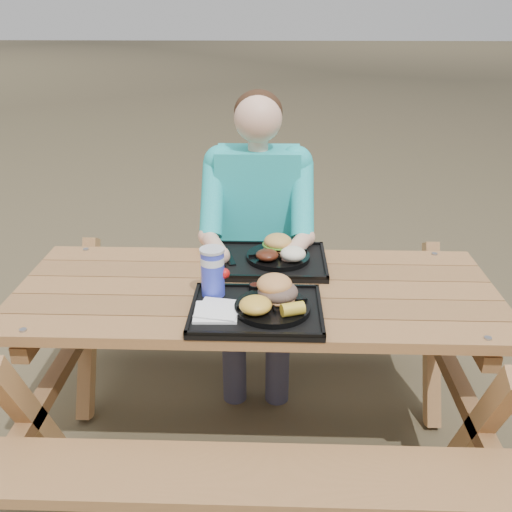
{
  "coord_description": "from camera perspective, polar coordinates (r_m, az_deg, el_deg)",
  "views": [
    {
      "loc": [
        0.06,
        -1.91,
        1.72
      ],
      "look_at": [
        0.0,
        0.0,
        0.88
      ],
      "focal_mm": 40.0,
      "sensor_mm": 36.0,
      "label": 1
    }
  ],
  "objects": [
    {
      "name": "ground",
      "position": [
        2.57,
        0.0,
        -18.23
      ],
      "size": [
        60.0,
        60.0,
        0.0
      ],
      "primitive_type": "plane",
      "color": "#999999",
      "rests_on": "ground"
    },
    {
      "name": "plate_near",
      "position": [
        1.95,
        1.65,
        -5.17
      ],
      "size": [
        0.26,
        0.26,
        0.02
      ],
      "primitive_type": "cylinder",
      "color": "black",
      "rests_on": "tray_near"
    },
    {
      "name": "cutlery_far",
      "position": [
        2.35,
        -2.74,
        -0.09
      ],
      "size": [
        0.07,
        0.17,
        0.01
      ],
      "primitive_type": "cube",
      "rotation": [
        0.0,
        0.0,
        0.26
      ],
      "color": "black",
      "rests_on": "tray_far"
    },
    {
      "name": "diner",
      "position": [
        2.74,
        0.19,
        0.56
      ],
      "size": [
        0.48,
        0.84,
        1.28
      ],
      "primitive_type": null,
      "color": "#1AA5B8",
      "rests_on": "ground"
    },
    {
      "name": "condiment_bbq",
      "position": [
        2.07,
        -0.1,
        -3.18
      ],
      "size": [
        0.04,
        0.04,
        0.03
      ],
      "primitive_type": "cylinder",
      "color": "black",
      "rests_on": "tray_near"
    },
    {
      "name": "baked_beans",
      "position": [
        2.27,
        1.12,
        0.1
      ],
      "size": [
        0.09,
        0.09,
        0.04
      ],
      "primitive_type": "ellipsoid",
      "color": "#481C0E",
      "rests_on": "plate_far"
    },
    {
      "name": "condiment_mustard",
      "position": [
        2.07,
        1.67,
        -3.21
      ],
      "size": [
        0.05,
        0.05,
        0.03
      ],
      "primitive_type": "cylinder",
      "color": "gold",
      "rests_on": "tray_near"
    },
    {
      "name": "tray_far",
      "position": [
        2.33,
        1.48,
        -0.6
      ],
      "size": [
        0.45,
        0.35,
        0.02
      ],
      "primitive_type": "cube",
      "color": "black",
      "rests_on": "picnic_table"
    },
    {
      "name": "tray_near",
      "position": [
        1.96,
        0.03,
        -5.58
      ],
      "size": [
        0.45,
        0.35,
        0.02
      ],
      "primitive_type": "cube",
      "color": "black",
      "rests_on": "picnic_table"
    },
    {
      "name": "napkin_stack",
      "position": [
        1.93,
        -4.03,
        -5.54
      ],
      "size": [
        0.15,
        0.15,
        0.02
      ],
      "primitive_type": "cube",
      "rotation": [
        0.0,
        0.0,
        0.03
      ],
      "color": "white",
      "rests_on": "tray_near"
    },
    {
      "name": "burger",
      "position": [
        2.35,
        2.2,
        1.8
      ],
      "size": [
        0.12,
        0.12,
        0.11
      ],
      "primitive_type": null,
      "color": "gold",
      "rests_on": "plate_far"
    },
    {
      "name": "sandwich",
      "position": [
        1.95,
        2.22,
        -2.57
      ],
      "size": [
        0.13,
        0.13,
        0.13
      ],
      "primitive_type": null,
      "color": "#D58B4B",
      "rests_on": "plate_near"
    },
    {
      "name": "potato_salad",
      "position": [
        2.27,
        3.73,
        0.23
      ],
      "size": [
        0.1,
        0.1,
        0.06
      ],
      "primitive_type": "ellipsoid",
      "color": "white",
      "rests_on": "plate_far"
    },
    {
      "name": "soda_cup",
      "position": [
        2.02,
        -4.35,
        -1.72
      ],
      "size": [
        0.08,
        0.08,
        0.17
      ],
      "primitive_type": "cylinder",
      "color": "#1C2CD6",
      "rests_on": "tray_near"
    },
    {
      "name": "corn_cob",
      "position": [
        1.88,
        3.69,
        -5.31
      ],
      "size": [
        0.1,
        0.1,
        0.04
      ],
      "primitive_type": null,
      "rotation": [
        0.0,
        0.0,
        0.33
      ],
      "color": "gold",
      "rests_on": "plate_near"
    },
    {
      "name": "mac_cheese",
      "position": [
        1.88,
        -0.05,
        -4.94
      ],
      "size": [
        0.11,
        0.11,
        0.05
      ],
      "primitive_type": "ellipsoid",
      "color": "gold",
      "rests_on": "plate_near"
    },
    {
      "name": "plate_far",
      "position": [
        2.33,
        2.22,
        -0.06
      ],
      "size": [
        0.26,
        0.26,
        0.02
      ],
      "primitive_type": "cylinder",
      "color": "black",
      "rests_on": "tray_far"
    },
    {
      "name": "picnic_table",
      "position": [
        2.34,
        0.0,
        -11.39
      ],
      "size": [
        1.8,
        1.49,
        0.75
      ],
      "primitive_type": null,
      "color": "#999999",
      "rests_on": "ground"
    }
  ]
}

